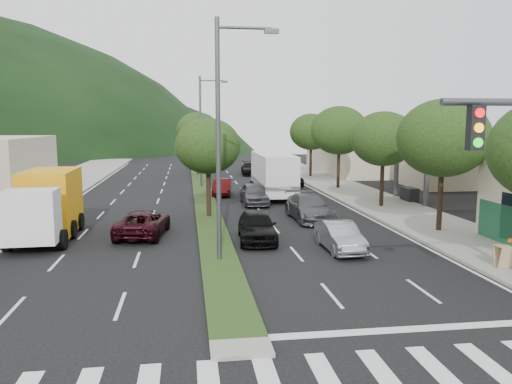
{
  "coord_description": "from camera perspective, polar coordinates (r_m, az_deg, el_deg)",
  "views": [
    {
      "loc": [
        -1.3,
        -12.56,
        5.8
      ],
      "look_at": [
        1.91,
        10.48,
        2.59
      ],
      "focal_mm": 35.0,
      "sensor_mm": 36.0,
      "label": 1
    }
  ],
  "objects": [
    {
      "name": "ground",
      "position": [
        13.9,
        -1.93,
        -16.83
      ],
      "size": [
        160.0,
        160.0,
        0.0
      ],
      "primitive_type": "plane",
      "color": "black",
      "rests_on": "ground"
    },
    {
      "name": "sidewalk_right",
      "position": [
        40.42,
        12.12,
        -0.47
      ],
      "size": [
        5.0,
        90.0,
        0.15
      ],
      "primitive_type": "cube",
      "color": "gray",
      "rests_on": "ground"
    },
    {
      "name": "sidewalk_left",
      "position": [
        39.76,
        -24.96,
        -1.17
      ],
      "size": [
        6.0,
        90.0,
        0.15
      ],
      "primitive_type": "cube",
      "color": "gray",
      "rests_on": "ground"
    },
    {
      "name": "median",
      "position": [
        40.99,
        -6.04,
        -0.25
      ],
      "size": [
        1.6,
        56.0,
        0.12
      ],
      "primitive_type": "cube",
      "color": "#233D16",
      "rests_on": "ground"
    },
    {
      "name": "crosswalk",
      "position": [
        12.12,
        -0.87,
        -20.73
      ],
      "size": [
        19.0,
        2.2,
        0.01
      ],
      "primitive_type": "cube",
      "color": "silver",
      "rests_on": "ground"
    },
    {
      "name": "gas_canopy",
      "position": [
        40.1,
        22.6,
        5.6
      ],
      "size": [
        12.2,
        8.2,
        5.25
      ],
      "color": "silver",
      "rests_on": "ground"
    },
    {
      "name": "bldg_right_far",
      "position": [
        60.35,
        12.28,
        4.63
      ],
      "size": [
        10.0,
        16.0,
        5.2
      ],
      "primitive_type": "cube",
      "color": "beige",
      "rests_on": "ground"
    },
    {
      "name": "tree_r_b",
      "position": [
        27.94,
        20.6,
        5.78
      ],
      "size": [
        4.8,
        4.8,
        6.94
      ],
      "color": "black",
      "rests_on": "sidewalk_right"
    },
    {
      "name": "tree_r_c",
      "position": [
        35.19,
        14.36,
        5.89
      ],
      "size": [
        4.4,
        4.4,
        6.48
      ],
      "color": "black",
      "rests_on": "sidewalk_right"
    },
    {
      "name": "tree_r_d",
      "position": [
        44.59,
        9.49,
        6.94
      ],
      "size": [
        5.0,
        5.0,
        7.17
      ],
      "color": "black",
      "rests_on": "sidewalk_right"
    },
    {
      "name": "tree_r_e",
      "position": [
        54.22,
        6.31,
        6.84
      ],
      "size": [
        4.6,
        4.6,
        6.71
      ],
      "color": "black",
      "rests_on": "sidewalk_right"
    },
    {
      "name": "tree_med_near",
      "position": [
        30.62,
        -5.52,
        5.24
      ],
      "size": [
        4.0,
        4.0,
        6.02
      ],
      "color": "black",
      "rests_on": "median"
    },
    {
      "name": "tree_med_far",
      "position": [
        56.58,
        -6.66,
        6.99
      ],
      "size": [
        4.8,
        4.8,
        6.94
      ],
      "color": "black",
      "rests_on": "median"
    },
    {
      "name": "streetlight_near",
      "position": [
        20.62,
        -3.78,
        7.22
      ],
      "size": [
        2.6,
        0.25,
        10.0
      ],
      "color": "#47494C",
      "rests_on": "ground"
    },
    {
      "name": "streetlight_mid",
      "position": [
        45.59,
        -6.09,
        7.53
      ],
      "size": [
        2.6,
        0.25,
        10.0
      ],
      "color": "#47494C",
      "rests_on": "ground"
    },
    {
      "name": "sedan_silver",
      "position": [
        23.25,
        9.54,
        -5.04
      ],
      "size": [
        1.47,
        4.03,
        1.32
      ],
      "primitive_type": "imported",
      "rotation": [
        0.0,
        0.0,
        0.02
      ],
      "color": "#929498",
      "rests_on": "ground"
    },
    {
      "name": "suv_maroon",
      "position": [
        26.55,
        -12.79,
        -3.48
      ],
      "size": [
        2.87,
        5.12,
        1.35
      ],
      "primitive_type": "imported",
      "rotation": [
        0.0,
        0.0,
        3.01
      ],
      "color": "black",
      "rests_on": "ground"
    },
    {
      "name": "car_queue_a",
      "position": [
        24.74,
        0.1,
        -3.89
      ],
      "size": [
        2.13,
        4.63,
        1.54
      ],
      "primitive_type": "imported",
      "rotation": [
        0.0,
        0.0,
        -0.07
      ],
      "color": "black",
      "rests_on": "ground"
    },
    {
      "name": "car_queue_b",
      "position": [
        30.31,
        6.1,
        -1.76
      ],
      "size": [
        2.31,
        5.33,
        1.53
      ],
      "primitive_type": "imported",
      "rotation": [
        0.0,
        0.0,
        0.03
      ],
      "color": "#49494E",
      "rests_on": "ground"
    },
    {
      "name": "car_queue_c",
      "position": [
        40.64,
        -3.92,
        0.57
      ],
      "size": [
        1.85,
        4.17,
        1.33
      ],
      "primitive_type": "imported",
      "rotation": [
        0.0,
        0.0,
        -0.11
      ],
      "color": "#470B0C",
      "rests_on": "ground"
    },
    {
      "name": "car_queue_d",
      "position": [
        46.42,
        3.5,
        1.5
      ],
      "size": [
        2.82,
        5.12,
        1.36
      ],
      "primitive_type": "imported",
      "rotation": [
        0.0,
        0.0,
        0.12
      ],
      "color": "black",
      "rests_on": "ground"
    },
    {
      "name": "car_queue_e",
      "position": [
        35.9,
        -0.23,
        -0.21
      ],
      "size": [
        1.83,
        4.53,
        1.54
      ],
      "primitive_type": "imported",
      "rotation": [
        0.0,
        0.0,
        0.0
      ],
      "color": "#4D4E52",
      "rests_on": "ground"
    },
    {
      "name": "car_queue_f",
      "position": [
        56.76,
        -0.67,
        2.69
      ],
      "size": [
        2.22,
        4.92,
        1.4
      ],
      "primitive_type": "imported",
      "rotation": [
        0.0,
        0.0,
        -0.06
      ],
      "color": "black",
      "rests_on": "ground"
    },
    {
      "name": "box_truck",
      "position": [
        27.38,
        -22.7,
        -1.57
      ],
      "size": [
        2.86,
        6.96,
        3.4
      ],
      "rotation": [
        0.0,
        0.0,
        3.17
      ],
      "color": "white",
      "rests_on": "ground"
    },
    {
      "name": "motorhome",
      "position": [
        39.71,
        1.97,
        2.09
      ],
      "size": [
        2.94,
        8.96,
        3.42
      ],
      "rotation": [
        0.0,
        0.0,
        -0.01
      ],
      "color": "silver",
      "rests_on": "ground"
    },
    {
      "name": "a_frame_sign",
      "position": [
        22.06,
        26.41,
        -6.4
      ],
      "size": [
        0.54,
        0.62,
        1.21
      ],
      "rotation": [
        0.0,
        0.0,
        0.01
      ],
      "color": "tan",
      "rests_on": "sidewalk_right"
    }
  ]
}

